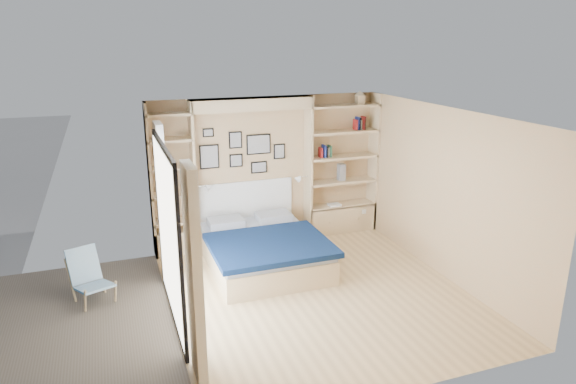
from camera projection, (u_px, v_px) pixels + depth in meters
name	position (u px, v px, depth m)	size (l,w,h in m)	color
ground	(316.00, 292.00, 7.21)	(4.50, 4.50, 0.00)	#DDB97F
room_shell	(258.00, 192.00, 8.15)	(4.50, 4.50, 4.50)	tan
bed	(263.00, 249.00, 7.99)	(1.75, 2.22, 1.07)	#CDB185
photo_gallery	(241.00, 151.00, 8.60)	(1.48, 0.02, 0.82)	black
reading_lamps	(254.00, 182.00, 8.60)	(1.92, 0.12, 0.15)	silver
shelf_decor	(330.00, 141.00, 8.94)	(3.51, 0.23, 2.03)	#A51E1E
deck	(35.00, 341.00, 6.04)	(3.20, 4.00, 0.05)	brown
deck_chair	(89.00, 277.00, 6.91)	(0.66, 0.82, 0.72)	tan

